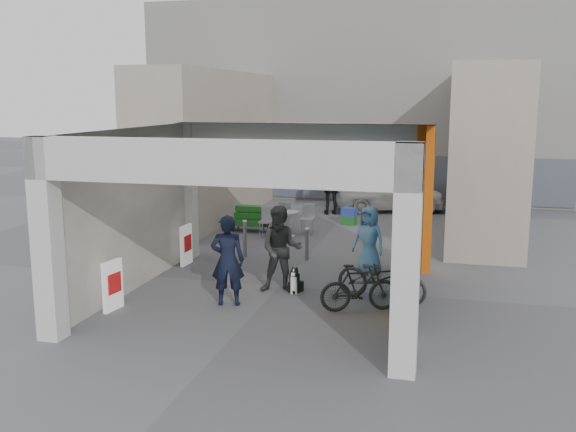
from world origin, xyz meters
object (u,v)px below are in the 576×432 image
(border_collie, at_px, (295,282))
(white_van, at_px, (389,193))
(cafe_set, at_px, (286,224))
(man_crates, at_px, (332,187))
(man_with_dog, at_px, (228,260))
(man_back_turned, at_px, (281,249))
(man_elderly, at_px, (369,240))
(produce_stand, at_px, (250,221))
(bicycle_rear, at_px, (360,288))
(bicycle_front, at_px, (381,277))

(border_collie, bearing_deg, white_van, 106.19)
(cafe_set, xyz_separation_m, man_crates, (0.72, 3.73, 0.65))
(man_with_dog, bearing_deg, man_back_turned, -139.77)
(man_crates, bearing_deg, white_van, -170.11)
(cafe_set, distance_m, white_van, 5.59)
(white_van, bearing_deg, man_elderly, 168.45)
(produce_stand, distance_m, bicycle_rear, 8.09)
(cafe_set, bearing_deg, bicycle_rear, -64.17)
(cafe_set, relative_size, man_elderly, 0.93)
(man_crates, bearing_deg, cafe_set, 56.99)
(man_with_dog, xyz_separation_m, man_back_turned, (0.81, 1.12, 0.01))
(cafe_set, relative_size, white_van, 0.38)
(bicycle_rear, bearing_deg, man_with_dog, 73.67)
(produce_stand, distance_m, man_with_dog, 7.30)
(man_elderly, height_order, man_crates, man_crates)
(produce_stand, height_order, bicycle_rear, bicycle_rear)
(bicycle_front, distance_m, bicycle_rear, 0.79)
(produce_stand, height_order, man_with_dog, man_with_dog)
(cafe_set, relative_size, bicycle_front, 0.79)
(cafe_set, distance_m, border_collie, 5.98)
(man_elderly, xyz_separation_m, bicycle_rear, (0.18, -2.75, -0.34))
(produce_stand, distance_m, man_crates, 4.07)
(cafe_set, height_order, bicycle_rear, bicycle_rear)
(border_collie, relative_size, bicycle_front, 0.31)
(produce_stand, bearing_deg, cafe_set, 2.47)
(bicycle_rear, height_order, white_van, white_van)
(white_van, bearing_deg, border_collie, 160.88)
(man_back_turned, distance_m, man_crates, 9.47)
(man_crates, bearing_deg, man_with_dog, 67.04)
(man_elderly, bearing_deg, man_crates, 128.74)
(cafe_set, bearing_deg, man_back_turned, -76.57)
(man_crates, xyz_separation_m, bicycle_rear, (2.46, -10.30, -0.50))
(man_with_dog, bearing_deg, border_collie, -149.43)
(man_back_turned, xyz_separation_m, white_van, (1.27, 10.64, -0.25))
(man_with_dog, height_order, bicycle_front, man_with_dog)
(bicycle_front, bearing_deg, man_with_dog, 123.11)
(produce_stand, bearing_deg, man_back_turned, -54.18)
(man_with_dog, height_order, man_crates, man_crates)
(cafe_set, bearing_deg, man_with_dog, -85.35)
(produce_stand, xyz_separation_m, bicycle_front, (4.74, -6.07, 0.20))
(man_back_turned, bearing_deg, cafe_set, 92.97)
(man_elderly, relative_size, white_van, 0.41)
(border_collie, xyz_separation_m, white_van, (0.96, 10.66, 0.45))
(produce_stand, xyz_separation_m, border_collie, (2.89, -5.95, -0.07))
(border_collie, bearing_deg, produce_stand, 137.21)
(bicycle_front, bearing_deg, man_elderly, 29.13)
(man_with_dog, height_order, white_van, man_with_dog)
(produce_stand, relative_size, man_elderly, 0.72)
(border_collie, relative_size, bicycle_rear, 0.38)
(man_with_dog, height_order, man_elderly, man_with_dog)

